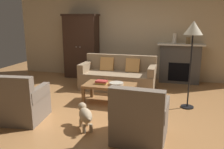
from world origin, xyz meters
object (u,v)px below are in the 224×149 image
object	(u,v)px
floor_lamp	(193,33)
dog	(85,115)
armoire	(82,46)
mantel_vase_cream	(175,38)
armchair_near_right	(140,120)
mantel_vase_bronze	(188,40)
book_stack	(102,82)
fruit_bowl	(116,84)
armchair_near_left	(21,104)
coffee_table	(110,87)
couch	(118,77)
fireplace	(180,63)

from	to	relation	value
floor_lamp	dog	bearing A→B (deg)	-139.78
armoire	dog	world-z (taller)	armoire
mantel_vase_cream	dog	world-z (taller)	mantel_vase_cream
armchair_near_right	floor_lamp	size ratio (longest dim) A/B	0.50
mantel_vase_cream	mantel_vase_bronze	bearing A→B (deg)	0.00
dog	book_stack	bearing A→B (deg)	95.04
fruit_bowl	armchair_near_left	world-z (taller)	armchair_near_left
coffee_table	mantel_vase_cream	xyz separation A→B (m)	(1.29, 2.11, 0.89)
book_stack	dog	bearing A→B (deg)	-84.96
armchair_near_left	floor_lamp	size ratio (longest dim) A/B	0.50
couch	dog	xyz separation A→B (m)	(0.00, -2.37, -0.07)
armchair_near_left	armchair_near_right	size ratio (longest dim) A/B	1.00
couch	coffee_table	size ratio (longest dim) A/B	1.76
fireplace	fruit_bowl	xyz separation A→B (m)	(-1.32, -2.14, -0.12)
mantel_vase_bronze	book_stack	bearing A→B (deg)	-130.71
book_stack	mantel_vase_bronze	xyz separation A→B (m)	(1.83, 2.13, 0.75)
book_stack	armchair_near_right	xyz separation A→B (m)	(1.03, -1.40, -0.14)
dog	couch	bearing A→B (deg)	90.06
armoire	fruit_bowl	size ratio (longest dim) A/B	6.45
fireplace	couch	distance (m)	1.88
couch	armchair_near_right	distance (m)	2.67
armchair_near_left	floor_lamp	world-z (taller)	floor_lamp
couch	dog	size ratio (longest dim) A/B	3.92
fireplace	armchair_near_left	bearing A→B (deg)	-129.07
fireplace	book_stack	size ratio (longest dim) A/B	5.16
armchair_near_left	couch	bearing A→B (deg)	62.68
armoire	mantel_vase_bronze	xyz separation A→B (m)	(3.13, 0.06, 0.24)
fruit_bowl	armchair_near_right	distance (m)	1.58
floor_lamp	dog	xyz separation A→B (m)	(-1.69, -1.43, -1.27)
armchair_near_right	coffee_table	bearing A→B (deg)	121.05
couch	fireplace	bearing A→B (deg)	34.01
couch	mantel_vase_cream	size ratio (longest dim) A/B	6.92
mantel_vase_bronze	coffee_table	bearing A→B (deg)	-128.03
coffee_table	armoire	bearing A→B (deg)	125.75
armoire	armchair_near_left	size ratio (longest dim) A/B	2.19
couch	dog	distance (m)	2.37
armchair_near_right	armchair_near_left	bearing A→B (deg)	176.23
book_stack	dog	size ratio (longest dim) A/B	0.50
couch	armchair_near_left	xyz separation A→B (m)	(-1.22, -2.36, -0.00)
fireplace	mantel_vase_cream	world-z (taller)	mantel_vase_cream
fruit_bowl	dog	distance (m)	1.30
fireplace	coffee_table	size ratio (longest dim) A/B	1.15
coffee_table	floor_lamp	bearing A→B (deg)	5.32
mantel_vase_cream	armchair_near_left	bearing A→B (deg)	-127.34
fruit_bowl	armchair_near_left	xyz separation A→B (m)	(-1.44, -1.26, -0.13)
book_stack	coffee_table	bearing A→B (deg)	5.64
fruit_bowl	mantel_vase_cream	xyz separation A→B (m)	(1.14, 2.12, 0.81)
couch	mantel_vase_cream	world-z (taller)	mantel_vase_cream
fruit_bowl	mantel_vase_bronze	xyz separation A→B (m)	(1.50, 2.12, 0.76)
floor_lamp	dog	size ratio (longest dim) A/B	3.55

